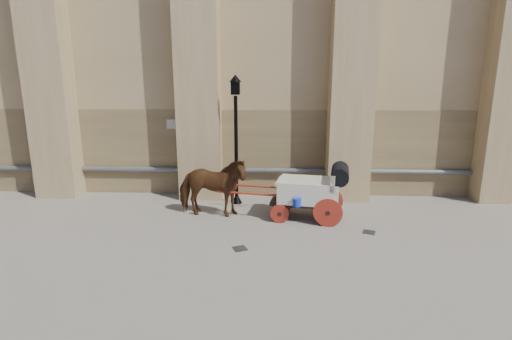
{
  "coord_description": "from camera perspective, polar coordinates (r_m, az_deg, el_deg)",
  "views": [
    {
      "loc": [
        1.44,
        -9.69,
        4.16
      ],
      "look_at": [
        0.98,
        1.64,
        1.45
      ],
      "focal_mm": 28.0,
      "sensor_mm": 36.0,
      "label": 1
    }
  ],
  "objects": [
    {
      "name": "horse",
      "position": [
        11.95,
        -6.33,
        -2.45
      ],
      "size": [
        2.23,
        1.16,
        1.82
      ],
      "primitive_type": "imported",
      "rotation": [
        0.0,
        0.0,
        1.48
      ],
      "color": "brown",
      "rests_on": "ground"
    },
    {
      "name": "street_lamp",
      "position": [
        12.87,
        -2.87,
        4.81
      ],
      "size": [
        0.39,
        0.39,
        4.18
      ],
      "color": "black",
      "rests_on": "ground"
    },
    {
      "name": "ground",
      "position": [
        10.65,
        -5.72,
        -9.64
      ],
      "size": [
        90.0,
        90.0,
        0.0
      ],
      "primitive_type": "plane",
      "color": "gray",
      "rests_on": "ground"
    },
    {
      "name": "carriage",
      "position": [
        11.79,
        8.19,
        -2.77
      ],
      "size": [
        3.92,
        1.66,
        1.67
      ],
      "rotation": [
        0.0,
        0.0,
        -0.17
      ],
      "color": "black",
      "rests_on": "ground"
    },
    {
      "name": "drain_grate_far",
      "position": [
        11.37,
        15.84,
        -8.54
      ],
      "size": [
        0.41,
        0.41,
        0.01
      ],
      "primitive_type": "cube",
      "rotation": [
        0.0,
        0.0,
        -0.34
      ],
      "color": "black",
      "rests_on": "ground"
    },
    {
      "name": "drain_grate_near",
      "position": [
        9.99,
        -2.31,
        -11.14
      ],
      "size": [
        0.42,
        0.42,
        0.01
      ],
      "primitive_type": "cube",
      "rotation": [
        0.0,
        0.0,
        0.43
      ],
      "color": "black",
      "rests_on": "ground"
    }
  ]
}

